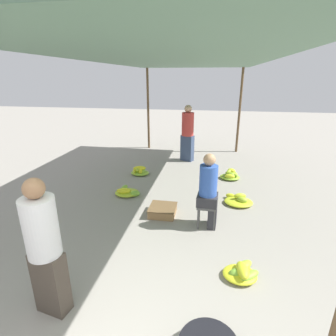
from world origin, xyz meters
TOP-DOWN VIEW (x-y plane):
  - canopy_post_back_left at (-1.57, 8.09)m, footprint 0.08×0.08m
  - canopy_post_back_right at (1.57, 8.09)m, footprint 0.08×0.08m
  - canopy_tarp at (0.00, 4.19)m, footprint 3.53×8.19m
  - vendor_foreground at (-0.90, 0.96)m, footprint 0.39×0.39m
  - stool at (0.71, 3.03)m, footprint 0.34×0.34m
  - vendor_seated at (0.73, 3.03)m, footprint 0.36×0.36m
  - banana_pile_left_0 at (-1.06, 4.00)m, footprint 0.60×0.54m
  - banana_pile_left_1 at (-1.15, 5.30)m, footprint 0.48×0.45m
  - banana_pile_right_0 at (1.24, 5.38)m, footprint 0.50×0.44m
  - banana_pile_right_1 at (1.33, 4.00)m, footprint 0.57×0.59m
  - banana_pile_right_2 at (1.21, 1.83)m, footprint 0.49×0.50m
  - crate_near at (-0.12, 3.28)m, footprint 0.50×0.50m
  - shopper_walking_mid at (-0.02, 6.77)m, footprint 0.48×0.48m

SIDE VIEW (x-z plane):
  - banana_pile_left_0 at x=-1.06m, z-range -0.03..0.16m
  - banana_pile_right_1 at x=1.33m, z-range -0.04..0.18m
  - banana_pile_right_2 at x=1.21m, z-range -0.02..0.17m
  - crate_near at x=-0.12m, z-range 0.00..0.17m
  - banana_pile_left_1 at x=-1.15m, z-range -0.03..0.21m
  - banana_pile_right_0 at x=1.24m, z-range -0.03..0.24m
  - stool at x=0.71m, z-range 0.13..0.54m
  - vendor_seated at x=0.73m, z-range 0.03..1.34m
  - vendor_foreground at x=-0.90m, z-range 0.03..1.61m
  - shopper_walking_mid at x=-0.02m, z-range 0.03..1.74m
  - canopy_post_back_left at x=-1.57m, z-range 0.00..2.77m
  - canopy_post_back_right at x=1.57m, z-range 0.00..2.77m
  - canopy_tarp at x=0.00m, z-range 2.77..2.81m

